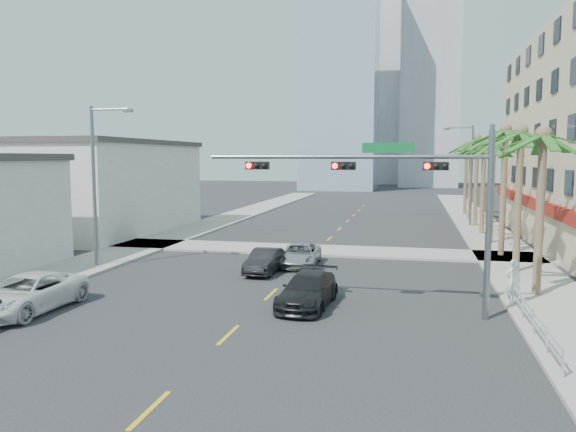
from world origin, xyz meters
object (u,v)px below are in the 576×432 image
object	(u,v)px
car_lane_right	(308,290)
pedestrian	(513,281)
car_parked_far	(27,293)
car_lane_center	(300,255)
car_lane_left	(265,261)
traffic_signal_mast	(403,186)

from	to	relation	value
car_lane_right	pedestrian	size ratio (longest dim) A/B	2.52
car_parked_far	car_lane_center	bearing A→B (deg)	55.45
car_lane_left	car_lane_right	xyz separation A→B (m)	(3.50, -6.18, 0.04)
traffic_signal_mast	car_lane_left	size ratio (longest dim) A/B	2.84
car_lane_right	pedestrian	bearing A→B (deg)	15.34
car_parked_far	car_lane_center	size ratio (longest dim) A/B	1.19
car_parked_far	pedestrian	world-z (taller)	pedestrian
car_lane_right	pedestrian	xyz separation A→B (m)	(8.30, 1.74, 0.40)
car_lane_left	pedestrian	size ratio (longest dim) A/B	2.10
traffic_signal_mast	car_lane_right	bearing A→B (deg)	173.78
car_parked_far	traffic_signal_mast	bearing A→B (deg)	12.99
car_lane_left	car_lane_center	xyz separation A→B (m)	(1.43, 2.40, -0.01)
traffic_signal_mast	car_lane_center	world-z (taller)	traffic_signal_mast
car_parked_far	car_lane_center	xyz separation A→B (m)	(8.75, 11.88, -0.12)
car_lane_left	car_lane_center	distance (m)	2.80
pedestrian	car_lane_left	bearing A→B (deg)	-35.31
car_parked_far	pedestrian	xyz separation A→B (m)	(19.12, 5.03, 0.33)
car_lane_left	pedestrian	xyz separation A→B (m)	(11.80, -4.44, 0.44)
car_lane_center	car_lane_right	bearing A→B (deg)	-79.64
traffic_signal_mast	car_lane_right	xyz separation A→B (m)	(-3.78, 0.41, -4.38)
traffic_signal_mast	car_parked_far	world-z (taller)	traffic_signal_mast
car_lane_left	car_lane_right	size ratio (longest dim) A/B	0.83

